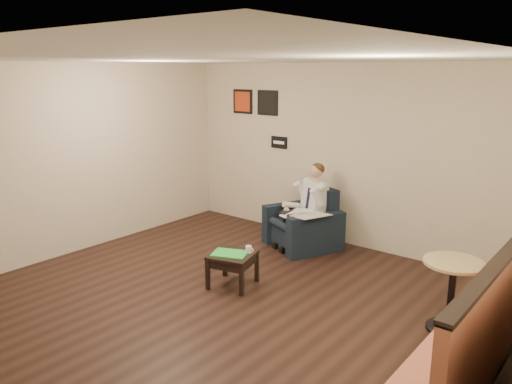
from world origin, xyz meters
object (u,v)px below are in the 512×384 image
Objects in this scene: armchair at (303,219)px; smartphone at (241,250)px; seated_man at (296,209)px; cafe_table at (451,296)px; green_folder at (230,253)px; side_table at (233,269)px; banquette at (458,328)px; coffee_mug at (249,249)px.

armchair is 7.06× the size of smartphone.
seated_man is 2.91m from cafe_table.
cafe_table is (2.55, 0.62, -0.05)m from green_folder.
side_table is at bearing -97.35° from smartphone.
seated_man reaches higher than side_table.
side_table is at bearing -61.49° from armchair.
green_folder is 2.95m from banquette.
seated_man is at bearing 91.24° from smartphone.
banquette reaches higher than armchair.
smartphone is at bearing -58.71° from seated_man.
seated_man is 9.36× the size of smartphone.
seated_man is at bearing 158.39° from cafe_table.
seated_man reaches higher than cafe_table.
cafe_table is at bearing 10.33° from coffee_mug.
cafe_table is at bearing 110.18° from banquette.
armchair is at bearing 93.65° from side_table.
seated_man reaches higher than green_folder.
armchair is 0.21m from seated_man.
side_table is at bearing -59.53° from seated_man.
coffee_mug is 0.12× the size of cafe_table.
side_table is (0.11, -1.77, -0.24)m from armchair.
banquette is at bearing -8.09° from side_table.
coffee_mug reaches higher than smartphone.
side_table is 0.23× the size of banquette.
seated_man is at bearing 94.76° from green_folder.
smartphone reaches higher than side_table.
cafe_table reaches higher than side_table.
coffee_mug is (0.30, -1.50, -0.15)m from seated_man.
coffee_mug is (0.16, 0.18, 0.04)m from green_folder.
coffee_mug is at bearing -56.37° from armchair.
cafe_table is (2.64, -1.17, -0.07)m from armchair.
side_table is 0.22m from green_folder.
smartphone is at bearing 87.84° from side_table.
coffee_mug reaches higher than side_table.
seated_man is (-0.05, -0.11, 0.17)m from armchair.
side_table is (0.16, -1.66, -0.41)m from seated_man.
side_table is at bearing -131.12° from coffee_mug.
armchair reaches higher than cafe_table.
armchair is 0.75× the size of seated_man.
smartphone is at bearing 168.81° from banquette.
armchair is 1.63m from coffee_mug.
banquette is (2.92, -0.39, 0.14)m from green_folder.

